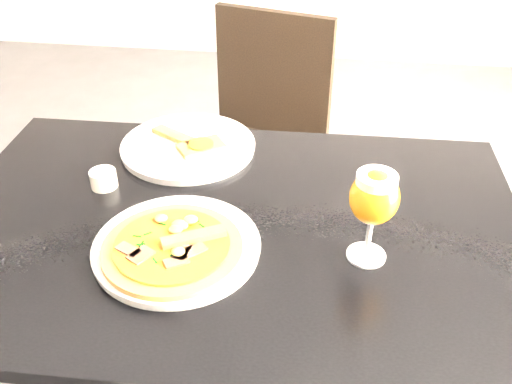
# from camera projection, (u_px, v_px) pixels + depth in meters

# --- Properties ---
(dining_table) EXTENTS (1.22, 0.83, 0.75)m
(dining_table) POSITION_uv_depth(u_px,v_px,m) (231.00, 256.00, 1.21)
(dining_table) COLOR black
(dining_table) RESTS_ON ground
(chair_far) EXTENTS (0.52, 0.52, 0.92)m
(chair_far) POSITION_uv_depth(u_px,v_px,m) (259.00, 143.00, 1.92)
(chair_far) COLOR black
(chair_far) RESTS_ON ground
(plate_main) EXTENTS (0.40, 0.40, 0.02)m
(plate_main) POSITION_uv_depth(u_px,v_px,m) (177.00, 247.00, 1.09)
(plate_main) COLOR silver
(plate_main) RESTS_ON dining_table
(pizza) EXTENTS (0.26, 0.26, 0.03)m
(pizza) POSITION_uv_depth(u_px,v_px,m) (173.00, 247.00, 1.06)
(pizza) COLOR brown
(pizza) RESTS_ON plate_main
(plate_second) EXTENTS (0.37, 0.37, 0.02)m
(plate_second) POSITION_uv_depth(u_px,v_px,m) (188.00, 147.00, 1.40)
(plate_second) COLOR silver
(plate_second) RESTS_ON dining_table
(crust_scraps) EXTENTS (0.20, 0.15, 0.02)m
(crust_scraps) POSITION_uv_depth(u_px,v_px,m) (192.00, 143.00, 1.39)
(crust_scraps) COLOR brown
(crust_scraps) RESTS_ON plate_second
(loose_crust) EXTENTS (0.12, 0.05, 0.01)m
(loose_crust) POSITION_uv_depth(u_px,v_px,m) (212.00, 210.00, 1.19)
(loose_crust) COLOR brown
(loose_crust) RESTS_ON dining_table
(sauce_cup) EXTENTS (0.06, 0.06, 0.04)m
(sauce_cup) POSITION_uv_depth(u_px,v_px,m) (103.00, 178.00, 1.26)
(sauce_cup) COLOR silver
(sauce_cup) RESTS_ON dining_table
(beer_glass) EXTENTS (0.09, 0.09, 0.19)m
(beer_glass) POSITION_uv_depth(u_px,v_px,m) (374.00, 198.00, 1.00)
(beer_glass) COLOR silver
(beer_glass) RESTS_ON dining_table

